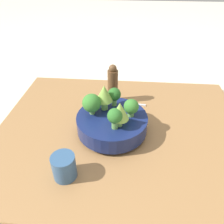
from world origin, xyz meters
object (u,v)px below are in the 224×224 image
cup (64,167)px  bowl (112,123)px  pepper_mill (113,85)px  fork (124,103)px

cup → bowl: bearing=-120.3°
cup → pepper_mill: bearing=-104.5°
bowl → fork: size_ratio=1.32×
cup → pepper_mill: pepper_mill is taller
bowl → pepper_mill: (0.01, -0.21, 0.04)m
cup → fork: bearing=-112.0°
bowl → fork: 0.20m
pepper_mill → fork: (-0.05, 0.02, -0.08)m
bowl → fork: (-0.04, -0.20, -0.04)m
bowl → cup: size_ratio=3.21×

